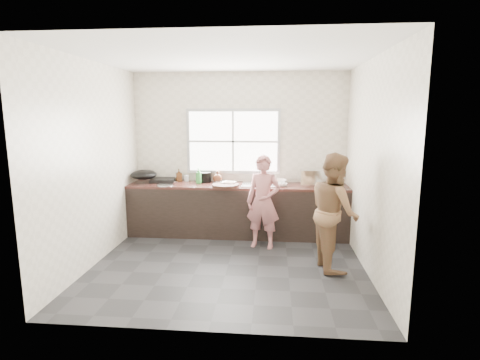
# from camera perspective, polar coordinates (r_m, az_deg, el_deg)

# --- Properties ---
(floor) EXTENTS (3.60, 3.20, 0.01)m
(floor) POSITION_cam_1_polar(r_m,az_deg,el_deg) (5.19, -1.78, -12.79)
(floor) COLOR #242427
(floor) RESTS_ON ground
(ceiling) EXTENTS (3.60, 3.20, 0.01)m
(ceiling) POSITION_cam_1_polar(r_m,az_deg,el_deg) (4.84, -1.96, 18.29)
(ceiling) COLOR silver
(ceiling) RESTS_ON wall_back
(wall_back) EXTENTS (3.60, 0.01, 2.70)m
(wall_back) POSITION_cam_1_polar(r_m,az_deg,el_deg) (6.42, -0.13, 4.12)
(wall_back) COLOR beige
(wall_back) RESTS_ON ground
(wall_left) EXTENTS (0.01, 3.20, 2.70)m
(wall_left) POSITION_cam_1_polar(r_m,az_deg,el_deg) (5.36, -21.41, 2.27)
(wall_left) COLOR beige
(wall_left) RESTS_ON ground
(wall_right) EXTENTS (0.01, 3.20, 2.70)m
(wall_right) POSITION_cam_1_polar(r_m,az_deg,el_deg) (4.95, 19.36, 1.82)
(wall_right) COLOR beige
(wall_right) RESTS_ON ground
(wall_front) EXTENTS (3.60, 0.01, 2.70)m
(wall_front) POSITION_cam_1_polar(r_m,az_deg,el_deg) (3.27, -5.27, -1.61)
(wall_front) COLOR beige
(wall_front) RESTS_ON ground
(cabinet) EXTENTS (3.60, 0.62, 0.82)m
(cabinet) POSITION_cam_1_polar(r_m,az_deg,el_deg) (6.28, -0.39, -4.74)
(cabinet) COLOR black
(cabinet) RESTS_ON floor
(countertop) EXTENTS (3.60, 0.64, 0.04)m
(countertop) POSITION_cam_1_polar(r_m,az_deg,el_deg) (6.18, -0.40, -0.88)
(countertop) COLOR #381C17
(countertop) RESTS_ON cabinet
(sink) EXTENTS (0.55, 0.45, 0.02)m
(sink) POSITION_cam_1_polar(r_m,az_deg,el_deg) (6.15, 2.85, -0.70)
(sink) COLOR silver
(sink) RESTS_ON countertop
(faucet) EXTENTS (0.02, 0.02, 0.30)m
(faucet) POSITION_cam_1_polar(r_m,az_deg,el_deg) (6.33, 2.93, 0.92)
(faucet) COLOR silver
(faucet) RESTS_ON countertop
(window_frame) EXTENTS (1.60, 0.05, 1.10)m
(window_frame) POSITION_cam_1_polar(r_m,az_deg,el_deg) (6.40, -1.04, 5.90)
(window_frame) COLOR #9EA0A5
(window_frame) RESTS_ON wall_back
(window_glazing) EXTENTS (1.50, 0.01, 1.00)m
(window_glazing) POSITION_cam_1_polar(r_m,az_deg,el_deg) (6.37, -1.07, 5.88)
(window_glazing) COLOR white
(window_glazing) RESTS_ON window_frame
(woman) EXTENTS (0.54, 0.41, 1.32)m
(woman) POSITION_cam_1_polar(r_m,az_deg,el_deg) (5.66, 3.57, -3.80)
(woman) COLOR #B86E70
(woman) RESTS_ON floor
(person_side) EXTENTS (0.69, 0.83, 1.53)m
(person_side) POSITION_cam_1_polar(r_m,az_deg,el_deg) (5.02, 14.18, -4.63)
(person_side) COLOR brown
(person_side) RESTS_ON floor
(cutting_board) EXTENTS (0.54, 0.54, 0.04)m
(cutting_board) POSITION_cam_1_polar(r_m,az_deg,el_deg) (5.99, -2.22, -0.84)
(cutting_board) COLOR black
(cutting_board) RESTS_ON countertop
(cleaver) EXTENTS (0.20, 0.19, 0.01)m
(cleaver) POSITION_cam_1_polar(r_m,az_deg,el_deg) (6.27, -2.99, -0.15)
(cleaver) COLOR silver
(cleaver) RESTS_ON cutting_board
(bowl_mince) EXTENTS (0.30, 0.30, 0.06)m
(bowl_mince) POSITION_cam_1_polar(r_m,az_deg,el_deg) (6.12, -1.76, -0.53)
(bowl_mince) COLOR white
(bowl_mince) RESTS_ON countertop
(bowl_crabs) EXTENTS (0.26, 0.26, 0.07)m
(bowl_crabs) POSITION_cam_1_polar(r_m,az_deg,el_deg) (6.21, 5.78, -0.37)
(bowl_crabs) COLOR silver
(bowl_crabs) RESTS_ON countertop
(bowl_held) EXTENTS (0.28, 0.28, 0.07)m
(bowl_held) POSITION_cam_1_polar(r_m,az_deg,el_deg) (6.06, 6.41, -0.65)
(bowl_held) COLOR white
(bowl_held) RESTS_ON countertop
(black_pot) EXTENTS (0.25, 0.25, 0.17)m
(black_pot) POSITION_cam_1_polar(r_m,az_deg,el_deg) (6.44, -5.47, 0.46)
(black_pot) COLOR black
(black_pot) RESTS_ON countertop
(plate_food) EXTENTS (0.22, 0.22, 0.02)m
(plate_food) POSITION_cam_1_polar(r_m,az_deg,el_deg) (6.48, -5.43, -0.16)
(plate_food) COLOR white
(plate_food) RESTS_ON countertop
(bottle_green) EXTENTS (0.13, 0.13, 0.27)m
(bottle_green) POSITION_cam_1_polar(r_m,az_deg,el_deg) (6.30, -6.33, 0.68)
(bottle_green) COLOR green
(bottle_green) RESTS_ON countertop
(bottle_brown_tall) EXTENTS (0.11, 0.12, 0.19)m
(bottle_brown_tall) POSITION_cam_1_polar(r_m,az_deg,el_deg) (6.56, -9.29, 0.67)
(bottle_brown_tall) COLOR #4A2912
(bottle_brown_tall) RESTS_ON countertop
(bottle_brown_short) EXTENTS (0.16, 0.16, 0.19)m
(bottle_brown_short) POSITION_cam_1_polar(r_m,az_deg,el_deg) (6.36, -3.44, 0.46)
(bottle_brown_short) COLOR #442011
(bottle_brown_short) RESTS_ON countertop
(glass_jar) EXTENTS (0.08, 0.08, 0.11)m
(glass_jar) POSITION_cam_1_polar(r_m,az_deg,el_deg) (6.54, -8.16, 0.28)
(glass_jar) COLOR silver
(glass_jar) RESTS_ON countertop
(burner) EXTENTS (0.46, 0.46, 0.06)m
(burner) POSITION_cam_1_polar(r_m,az_deg,el_deg) (6.59, -11.67, 0.03)
(burner) COLOR black
(burner) RESTS_ON countertop
(wok) EXTENTS (0.47, 0.47, 0.16)m
(wok) POSITION_cam_1_polar(r_m,az_deg,el_deg) (6.51, -14.44, 0.79)
(wok) COLOR black
(wok) RESTS_ON burner
(dish_rack) EXTENTS (0.36, 0.25, 0.26)m
(dish_rack) POSITION_cam_1_polar(r_m,az_deg,el_deg) (6.15, 10.78, 0.33)
(dish_rack) COLOR white
(dish_rack) RESTS_ON countertop
(pot_lid_left) EXTENTS (0.36, 0.36, 0.01)m
(pot_lid_left) POSITION_cam_1_polar(r_m,az_deg,el_deg) (6.21, -11.36, -0.78)
(pot_lid_left) COLOR #B2B4B9
(pot_lid_left) RESTS_ON countertop
(pot_lid_right) EXTENTS (0.31, 0.31, 0.01)m
(pot_lid_right) POSITION_cam_1_polar(r_m,az_deg,el_deg) (6.60, -10.40, -0.12)
(pot_lid_right) COLOR #A9ACB0
(pot_lid_right) RESTS_ON countertop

